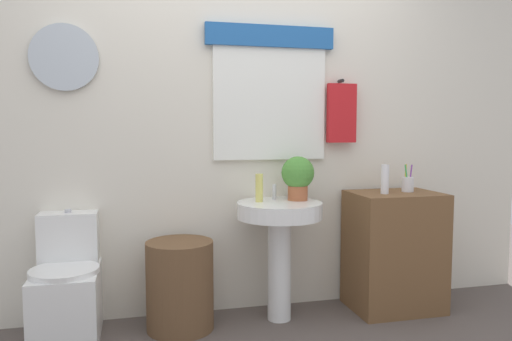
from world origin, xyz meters
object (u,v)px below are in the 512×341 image
object	(u,v)px
toilet	(67,290)
wooden_cabinet	(394,251)
lotion_bottle	(385,179)
toothbrush_cup	(408,184)
potted_plant	(298,176)
soap_bottle	(259,188)
laundry_hamper	(180,285)
pedestal_sink	(279,230)

from	to	relation	value
toilet	wooden_cabinet	bearing A→B (deg)	-0.84
lotion_bottle	toothbrush_cup	world-z (taller)	lotion_bottle
potted_plant	lotion_bottle	size ratio (longest dim) A/B	1.48
wooden_cabinet	soap_bottle	xyz separation A→B (m)	(-0.93, 0.05, 0.45)
wooden_cabinet	lotion_bottle	distance (m)	0.51
laundry_hamper	toothbrush_cup	xyz separation A→B (m)	(1.54, 0.02, 0.58)
pedestal_sink	lotion_bottle	distance (m)	0.77
wooden_cabinet	soap_bottle	world-z (taller)	soap_bottle
laundry_hamper	potted_plant	world-z (taller)	potted_plant
wooden_cabinet	potted_plant	distance (m)	0.85
toothbrush_cup	potted_plant	bearing A→B (deg)	177.03
wooden_cabinet	pedestal_sink	bearing A→B (deg)	-180.00
laundry_hamper	lotion_bottle	xyz separation A→B (m)	(1.34, -0.04, 0.62)
wooden_cabinet	potted_plant	xyz separation A→B (m)	(-0.67, 0.06, 0.52)
toothbrush_cup	pedestal_sink	bearing A→B (deg)	-178.74
toilet	toothbrush_cup	size ratio (longest dim) A/B	3.98
laundry_hamper	soap_bottle	bearing A→B (deg)	5.61
potted_plant	pedestal_sink	bearing A→B (deg)	-156.80
toothbrush_cup	toilet	bearing A→B (deg)	179.73
potted_plant	lotion_bottle	world-z (taller)	potted_plant
toilet	potted_plant	size ratio (longest dim) A/B	2.59
toilet	laundry_hamper	bearing A→B (deg)	-2.70
laundry_hamper	wooden_cabinet	bearing A→B (deg)	0.00
toilet	potted_plant	distance (m)	1.55
wooden_cabinet	soap_bottle	bearing A→B (deg)	176.92
toilet	potted_plant	xyz separation A→B (m)	(1.42, 0.03, 0.63)
pedestal_sink	toothbrush_cup	bearing A→B (deg)	1.26
pedestal_sink	toothbrush_cup	size ratio (longest dim) A/B	4.09
soap_bottle	lotion_bottle	bearing A→B (deg)	-6.22
lotion_bottle	toothbrush_cup	bearing A→B (deg)	16.40
pedestal_sink	toilet	bearing A→B (deg)	178.63
soap_bottle	lotion_bottle	size ratio (longest dim) A/B	0.93
potted_plant	toothbrush_cup	distance (m)	0.77
laundry_hamper	lotion_bottle	bearing A→B (deg)	-1.72
soap_bottle	toothbrush_cup	world-z (taller)	toothbrush_cup
soap_bottle	toothbrush_cup	distance (m)	1.03
wooden_cabinet	potted_plant	bearing A→B (deg)	174.87
lotion_bottle	wooden_cabinet	bearing A→B (deg)	21.38
toilet	laundry_hamper	distance (m)	0.65
potted_plant	laundry_hamper	bearing A→B (deg)	-175.54
potted_plant	toothbrush_cup	world-z (taller)	potted_plant
wooden_cabinet	toothbrush_cup	xyz separation A→B (m)	(0.10, 0.02, 0.45)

